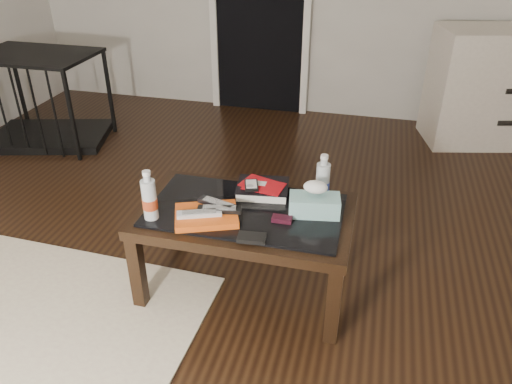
{
  "coord_description": "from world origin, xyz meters",
  "views": [
    {
      "loc": [
        0.67,
        -1.93,
        1.7
      ],
      "look_at": [
        0.18,
        -0.01,
        0.55
      ],
      "focal_mm": 35.0,
      "sensor_mm": 36.0,
      "label": 1
    }
  ],
  "objects_px": {
    "coffee_table": "(246,220)",
    "water_bottle_left": "(149,195)",
    "tissue_box": "(314,205)",
    "textbook": "(263,189)",
    "water_bottle_right": "(323,178)",
    "dresser": "(510,87)",
    "pet_crate": "(46,113)"
  },
  "relations": [
    {
      "from": "pet_crate",
      "to": "tissue_box",
      "type": "relative_size",
      "value": 4.45
    },
    {
      "from": "coffee_table",
      "to": "textbook",
      "type": "relative_size",
      "value": 4.0
    },
    {
      "from": "pet_crate",
      "to": "water_bottle_left",
      "type": "xyz_separation_m",
      "value": [
        1.64,
        -1.54,
        0.35
      ]
    },
    {
      "from": "coffee_table",
      "to": "dresser",
      "type": "relative_size",
      "value": 0.78
    },
    {
      "from": "pet_crate",
      "to": "textbook",
      "type": "bearing_deg",
      "value": -44.7
    },
    {
      "from": "dresser",
      "to": "tissue_box",
      "type": "bearing_deg",
      "value": -132.36
    },
    {
      "from": "textbook",
      "to": "water_bottle_left",
      "type": "bearing_deg",
      "value": -149.9
    },
    {
      "from": "water_bottle_right",
      "to": "dresser",
      "type": "bearing_deg",
      "value": 59.91
    },
    {
      "from": "tissue_box",
      "to": "water_bottle_left",
      "type": "bearing_deg",
      "value": -172.46
    },
    {
      "from": "water_bottle_left",
      "to": "tissue_box",
      "type": "xyz_separation_m",
      "value": [
        0.71,
        0.21,
        -0.07
      ]
    },
    {
      "from": "coffee_table",
      "to": "pet_crate",
      "type": "bearing_deg",
      "value": 146.2
    },
    {
      "from": "water_bottle_left",
      "to": "water_bottle_right",
      "type": "relative_size",
      "value": 1.0
    },
    {
      "from": "textbook",
      "to": "water_bottle_left",
      "type": "height_order",
      "value": "water_bottle_left"
    },
    {
      "from": "coffee_table",
      "to": "textbook",
      "type": "distance_m",
      "value": 0.19
    },
    {
      "from": "water_bottle_right",
      "to": "textbook",
      "type": "bearing_deg",
      "value": -178.57
    },
    {
      "from": "pet_crate",
      "to": "textbook",
      "type": "xyz_separation_m",
      "value": [
        2.08,
        -1.2,
        0.25
      ]
    },
    {
      "from": "textbook",
      "to": "tissue_box",
      "type": "relative_size",
      "value": 1.09
    },
    {
      "from": "pet_crate",
      "to": "water_bottle_left",
      "type": "bearing_deg",
      "value": -57.86
    },
    {
      "from": "textbook",
      "to": "water_bottle_right",
      "type": "relative_size",
      "value": 1.05
    },
    {
      "from": "dresser",
      "to": "water_bottle_right",
      "type": "distance_m",
      "value": 2.41
    },
    {
      "from": "textbook",
      "to": "water_bottle_left",
      "type": "xyz_separation_m",
      "value": [
        -0.44,
        -0.34,
        0.1
      ]
    },
    {
      "from": "water_bottle_left",
      "to": "water_bottle_right",
      "type": "distance_m",
      "value": 0.81
    },
    {
      "from": "textbook",
      "to": "tissue_box",
      "type": "height_order",
      "value": "tissue_box"
    },
    {
      "from": "tissue_box",
      "to": "textbook",
      "type": "bearing_deg",
      "value": 146.22
    },
    {
      "from": "coffee_table",
      "to": "water_bottle_left",
      "type": "distance_m",
      "value": 0.47
    },
    {
      "from": "coffee_table",
      "to": "water_bottle_left",
      "type": "height_order",
      "value": "water_bottle_left"
    },
    {
      "from": "dresser",
      "to": "water_bottle_left",
      "type": "xyz_separation_m",
      "value": [
        -1.94,
        -2.43,
        0.13
      ]
    },
    {
      "from": "water_bottle_left",
      "to": "pet_crate",
      "type": "bearing_deg",
      "value": 136.88
    },
    {
      "from": "coffee_table",
      "to": "tissue_box",
      "type": "distance_m",
      "value": 0.34
    },
    {
      "from": "water_bottle_right",
      "to": "coffee_table",
      "type": "bearing_deg",
      "value": -152.64
    },
    {
      "from": "dresser",
      "to": "tissue_box",
      "type": "distance_m",
      "value": 2.53
    },
    {
      "from": "coffee_table",
      "to": "tissue_box",
      "type": "bearing_deg",
      "value": 7.17
    }
  ]
}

